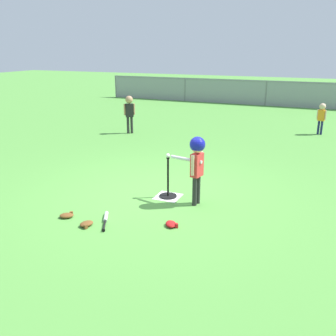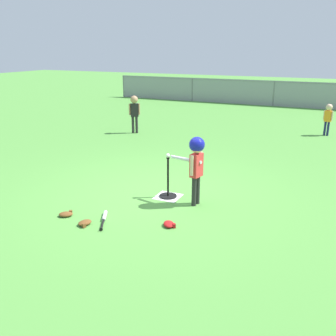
% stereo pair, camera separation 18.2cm
% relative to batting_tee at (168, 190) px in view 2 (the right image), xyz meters
% --- Properties ---
extents(ground_plane, '(60.00, 60.00, 0.00)m').
position_rel_batting_tee_xyz_m(ground_plane, '(-0.22, 0.06, -0.12)').
color(ground_plane, '#51933D').
extents(home_plate, '(0.44, 0.44, 0.01)m').
position_rel_batting_tee_xyz_m(home_plate, '(0.00, 0.00, -0.12)').
color(home_plate, white).
rests_on(home_plate, ground_plane).
extents(batting_tee, '(0.32, 0.32, 0.74)m').
position_rel_batting_tee_xyz_m(batting_tee, '(0.00, 0.00, 0.00)').
color(batting_tee, black).
rests_on(batting_tee, ground_plane).
extents(baseball_on_tee, '(0.07, 0.07, 0.07)m').
position_rel_batting_tee_xyz_m(baseball_on_tee, '(0.00, 0.00, 0.66)').
color(baseball_on_tee, white).
rests_on(baseball_on_tee, batting_tee).
extents(batter_child, '(0.64, 0.34, 1.20)m').
position_rel_batting_tee_xyz_m(batter_child, '(0.57, -0.12, 0.73)').
color(batter_child, '#262626').
rests_on(batter_child, ground_plane).
extents(fielder_near_right, '(0.29, 0.25, 1.18)m').
position_rel_batting_tee_xyz_m(fielder_near_right, '(-3.18, 4.39, 0.63)').
color(fielder_near_right, '#262626').
rests_on(fielder_near_right, ground_plane).
extents(fielder_near_left, '(0.27, 0.19, 0.97)m').
position_rel_batting_tee_xyz_m(fielder_near_left, '(2.34, 6.56, 0.50)').
color(fielder_near_left, '#191E4C').
rests_on(fielder_near_left, ground_plane).
extents(spare_bat_silver, '(0.34, 0.58, 0.06)m').
position_rel_batting_tee_xyz_m(spare_bat_silver, '(-0.52, -1.28, -0.09)').
color(spare_bat_silver, silver).
rests_on(spare_bat_silver, ground_plane).
extents(glove_by_plate, '(0.22, 0.26, 0.07)m').
position_rel_batting_tee_xyz_m(glove_by_plate, '(-0.68, -1.57, -0.09)').
color(glove_by_plate, brown).
rests_on(glove_by_plate, ground_plane).
extents(glove_near_bats, '(0.26, 0.27, 0.07)m').
position_rel_batting_tee_xyz_m(glove_near_bats, '(0.51, -1.07, -0.09)').
color(glove_near_bats, '#B21919').
rests_on(glove_near_bats, ground_plane).
extents(glove_tossed_aside, '(0.27, 0.25, 0.07)m').
position_rel_batting_tee_xyz_m(glove_tossed_aside, '(-1.15, -1.44, -0.09)').
color(glove_tossed_aside, brown).
rests_on(glove_tossed_aside, ground_plane).
extents(outfield_fence, '(16.06, 0.06, 1.15)m').
position_rel_batting_tee_xyz_m(outfield_fence, '(-0.22, 12.05, 0.49)').
color(outfield_fence, slate).
rests_on(outfield_fence, ground_plane).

